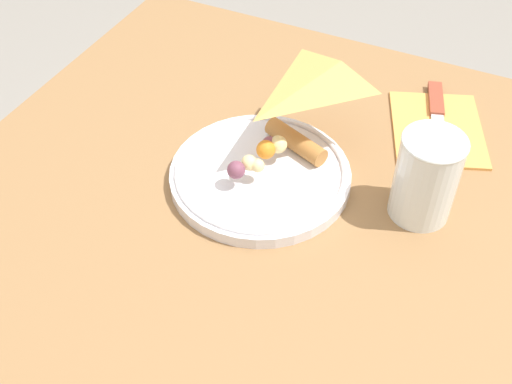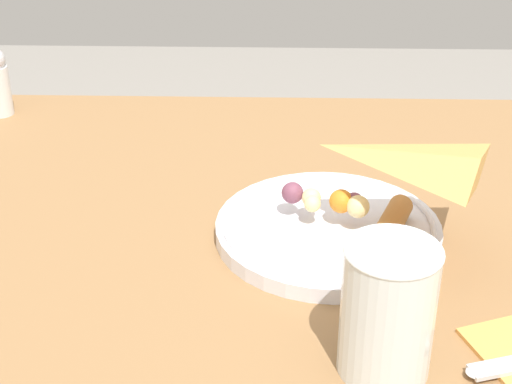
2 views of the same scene
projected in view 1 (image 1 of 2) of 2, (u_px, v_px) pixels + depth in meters
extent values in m
cube|color=olive|center=(252.00, 261.00, 0.73)|extent=(0.94, 0.84, 0.03)
cube|color=brown|center=(183.00, 178.00, 1.39)|extent=(0.06, 0.06, 0.74)
cylinder|color=white|center=(260.00, 176.00, 0.80)|extent=(0.23, 0.23, 0.02)
torus|color=white|center=(260.00, 170.00, 0.80)|extent=(0.21, 0.21, 0.01)
pyramid|color=#DBA351|center=(253.00, 170.00, 0.78)|extent=(0.17, 0.14, 0.02)
cylinder|color=#B77A3D|center=(296.00, 141.00, 0.82)|extent=(0.06, 0.09, 0.02)
sphere|color=#EFDB93|center=(249.00, 163.00, 0.77)|extent=(0.02, 0.02, 0.02)
sphere|color=orange|center=(266.00, 150.00, 0.78)|extent=(0.02, 0.02, 0.02)
sphere|color=#7A4256|center=(236.00, 170.00, 0.76)|extent=(0.02, 0.02, 0.02)
sphere|color=#EFDB93|center=(278.00, 144.00, 0.79)|extent=(0.02, 0.02, 0.02)
sphere|color=#EFDB93|center=(258.00, 166.00, 0.77)|extent=(0.02, 0.02, 0.02)
sphere|color=#7A4256|center=(270.00, 144.00, 0.79)|extent=(0.02, 0.02, 0.02)
cylinder|color=white|center=(426.00, 177.00, 0.73)|extent=(0.07, 0.07, 0.11)
cylinder|color=#F4CC66|center=(425.00, 183.00, 0.74)|extent=(0.06, 0.06, 0.09)
torus|color=white|center=(435.00, 142.00, 0.69)|extent=(0.07, 0.07, 0.00)
cube|color=#E59E4C|center=(437.00, 129.00, 0.88)|extent=(0.19, 0.17, 0.00)
cube|color=#99422D|center=(436.00, 99.00, 0.92)|extent=(0.08, 0.04, 0.01)
cube|color=silver|center=(439.00, 144.00, 0.85)|extent=(0.12, 0.05, 0.00)
ellipsoid|color=silver|center=(442.00, 172.00, 0.81)|extent=(0.02, 0.02, 0.00)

